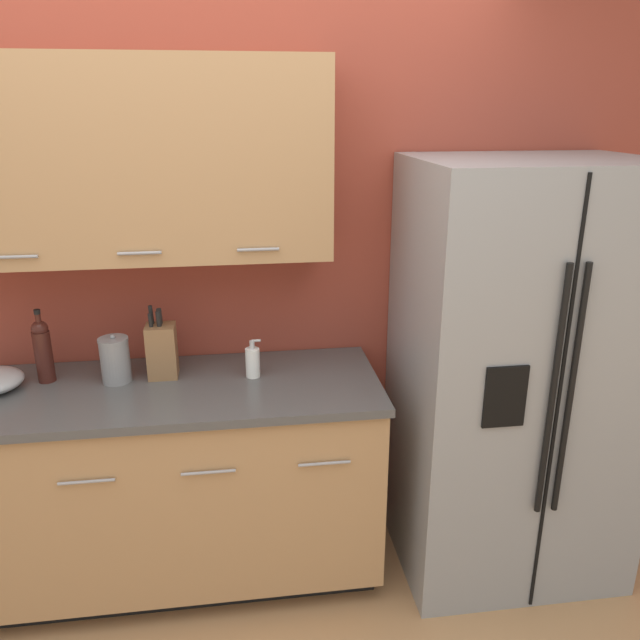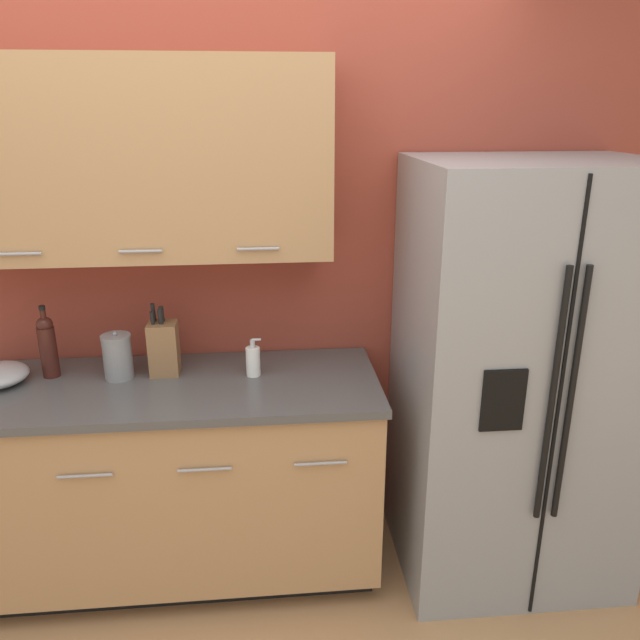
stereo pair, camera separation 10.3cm
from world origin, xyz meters
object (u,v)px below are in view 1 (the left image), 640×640
object	(u,v)px
refrigerator	(514,375)
soap_dispenser	(253,362)
knife_block	(162,350)
wine_bottle	(43,349)
steel_canister	(115,360)

from	to	relation	value
refrigerator	soap_dispenser	distance (m)	1.11
knife_block	wine_bottle	world-z (taller)	same
refrigerator	wine_bottle	world-z (taller)	refrigerator
refrigerator	steel_canister	distance (m)	1.67
steel_canister	refrigerator	bearing A→B (deg)	-4.34
soap_dispenser	steel_canister	distance (m)	0.55
steel_canister	knife_block	bearing A→B (deg)	7.85
knife_block	wine_bottle	distance (m)	0.47
wine_bottle	soap_dispenser	world-z (taller)	wine_bottle
refrigerator	steel_canister	size ratio (longest dim) A/B	8.87
knife_block	steel_canister	size ratio (longest dim) A/B	1.51
knife_block	soap_dispenser	bearing A→B (deg)	-8.46
wine_bottle	knife_block	bearing A→B (deg)	-2.09
wine_bottle	soap_dispenser	xyz separation A→B (m)	(0.84, -0.07, -0.07)
wine_bottle	steel_canister	xyz separation A→B (m)	(0.28, -0.04, -0.04)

